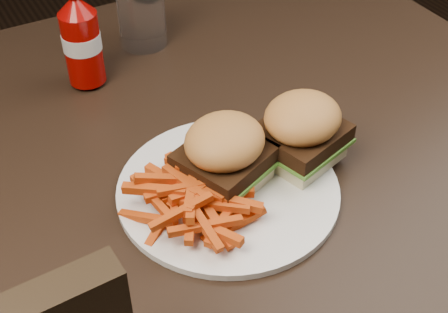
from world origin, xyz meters
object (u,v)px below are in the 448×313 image
dining_table (140,160)px  plate (228,189)px  tumbler (141,12)px  ketchup_bottle (83,48)px

dining_table → plate: size_ratio=4.48×
dining_table → tumbler: size_ratio=10.13×
ketchup_bottle → dining_table: bearing=-88.6°
dining_table → ketchup_bottle: bearing=91.4°
plate → ketchup_bottle: (-0.07, 0.31, 0.06)m
dining_table → ketchup_bottle: 0.20m
dining_table → tumbler: (0.11, 0.24, 0.08)m
dining_table → ketchup_bottle: size_ratio=11.02×
dining_table → plate: 0.14m
plate → tumbler: tumbler is taller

